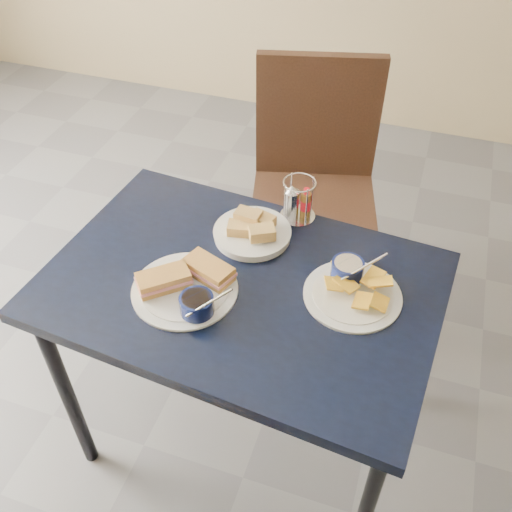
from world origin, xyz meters
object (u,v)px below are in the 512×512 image
(sandwich_plate, at_px, (188,285))
(condiment_caddy, at_px, (297,202))
(chair_far, at_px, (320,173))
(dining_table, at_px, (242,300))
(bread_basket, at_px, (253,231))
(plantain_plate, at_px, (351,285))

(sandwich_plate, xyz_separation_m, condiment_caddy, (0.19, 0.41, 0.03))
(chair_far, bearing_deg, dining_table, -92.67)
(chair_far, bearing_deg, condiment_caddy, -86.59)
(bread_basket, bearing_deg, sandwich_plate, -108.87)
(dining_table, distance_m, condiment_caddy, 0.36)
(plantain_plate, height_order, bread_basket, plantain_plate)
(bread_basket, bearing_deg, dining_table, -80.70)
(sandwich_plate, distance_m, bread_basket, 0.29)
(plantain_plate, distance_m, condiment_caddy, 0.35)
(chair_far, bearing_deg, sandwich_plate, -100.20)
(bread_basket, bearing_deg, plantain_plate, -20.85)
(dining_table, xyz_separation_m, plantain_plate, (0.29, 0.06, 0.09))
(dining_table, bearing_deg, sandwich_plate, -146.46)
(chair_far, relative_size, plantain_plate, 3.81)
(chair_far, distance_m, condiment_caddy, 0.54)
(plantain_plate, distance_m, bread_basket, 0.35)
(condiment_caddy, bearing_deg, chair_far, 93.41)
(dining_table, height_order, sandwich_plate, sandwich_plate)
(condiment_caddy, bearing_deg, sandwich_plate, -115.15)
(plantain_plate, bearing_deg, dining_table, -167.55)
(plantain_plate, height_order, condiment_caddy, condiment_caddy)
(sandwich_plate, bearing_deg, dining_table, 33.54)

